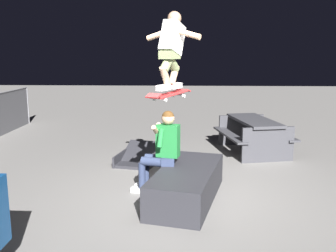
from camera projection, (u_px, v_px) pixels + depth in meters
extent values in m
plane|color=slate|center=(182.00, 196.00, 5.87)|extent=(40.00, 40.00, 0.00)
cube|color=#28282D|center=(187.00, 184.00, 5.70)|extent=(2.08, 1.23, 0.48)
cube|color=#2D3856|center=(168.00, 160.00, 5.89)|extent=(0.32, 0.20, 0.12)
cube|color=#1E7233|center=(168.00, 141.00, 5.83)|extent=(0.27, 0.38, 0.50)
sphere|color=tan|center=(168.00, 118.00, 5.76)|extent=(0.20, 0.20, 0.20)
sphere|color=#553719|center=(168.00, 117.00, 5.76)|extent=(0.19, 0.19, 0.19)
cylinder|color=#1E7233|center=(160.00, 138.00, 5.64)|extent=(0.20, 0.12, 0.29)
cylinder|color=tan|center=(156.00, 130.00, 5.73)|extent=(0.25, 0.12, 0.19)
cylinder|color=#1E7233|center=(168.00, 133.00, 6.02)|extent=(0.20, 0.12, 0.29)
cylinder|color=tan|center=(160.00, 128.00, 5.95)|extent=(0.25, 0.12, 0.19)
cylinder|color=#2D3856|center=(154.00, 162.00, 5.86)|extent=(0.23, 0.42, 0.14)
cylinder|color=#2D3856|center=(142.00, 177.00, 5.97)|extent=(0.11, 0.11, 0.44)
cube|color=white|center=(139.00, 190.00, 6.02)|extent=(0.16, 0.28, 0.08)
cylinder|color=#2D3856|center=(157.00, 159.00, 6.03)|extent=(0.23, 0.42, 0.14)
cylinder|color=#2D3856|center=(146.00, 173.00, 6.14)|extent=(0.11, 0.11, 0.44)
cube|color=white|center=(143.00, 186.00, 6.19)|extent=(0.16, 0.28, 0.08)
cube|color=#B72D2D|center=(170.00, 94.00, 5.58)|extent=(0.80, 0.55, 0.06)
cube|color=#B72D2D|center=(184.00, 90.00, 5.96)|extent=(0.20, 0.23, 0.05)
cube|color=#B72D2D|center=(153.00, 96.00, 5.19)|extent=(0.20, 0.23, 0.06)
cube|color=#99999E|center=(179.00, 94.00, 5.82)|extent=(0.13, 0.17, 0.03)
cylinder|color=white|center=(173.00, 95.00, 5.87)|extent=(0.06, 0.05, 0.05)
cylinder|color=white|center=(184.00, 96.00, 5.78)|extent=(0.06, 0.05, 0.05)
cube|color=#99999E|center=(160.00, 98.00, 5.34)|extent=(0.13, 0.17, 0.03)
cylinder|color=white|center=(154.00, 99.00, 5.39)|extent=(0.06, 0.05, 0.05)
cylinder|color=white|center=(165.00, 100.00, 5.30)|extent=(0.06, 0.05, 0.05)
cube|color=white|center=(175.00, 86.00, 5.71)|extent=(0.28, 0.21, 0.08)
cube|color=white|center=(163.00, 88.00, 5.40)|extent=(0.28, 0.21, 0.08)
cylinder|color=tan|center=(174.00, 75.00, 5.63)|extent=(0.26, 0.20, 0.31)
cylinder|color=#748054|center=(171.00, 62.00, 5.53)|extent=(0.35, 0.27, 0.33)
cylinder|color=tan|center=(165.00, 76.00, 5.42)|extent=(0.26, 0.20, 0.31)
cylinder|color=#748054|center=(168.00, 62.00, 5.44)|extent=(0.35, 0.27, 0.33)
cube|color=#748054|center=(170.00, 55.00, 5.47)|extent=(0.36, 0.32, 0.12)
cube|color=silver|center=(172.00, 38.00, 5.49)|extent=(0.50, 0.40, 0.52)
sphere|color=tan|center=(174.00, 18.00, 5.49)|extent=(0.20, 0.20, 0.20)
cylinder|color=tan|center=(160.00, 34.00, 5.60)|extent=(0.28, 0.43, 0.19)
cylinder|color=tan|center=(187.00, 33.00, 5.39)|extent=(0.28, 0.43, 0.19)
cube|color=#28282D|center=(139.00, 161.00, 7.69)|extent=(1.18, 0.92, 0.06)
cube|color=#28282D|center=(139.00, 157.00, 7.68)|extent=(1.15, 0.91, 0.44)
cube|color=#28282D|center=(122.00, 157.00, 7.69)|extent=(0.94, 0.23, 0.21)
cube|color=#28282D|center=(157.00, 157.00, 7.66)|extent=(0.94, 0.23, 0.21)
cube|color=#38383D|center=(254.00, 121.00, 8.32)|extent=(1.81, 1.03, 0.06)
cube|color=#38383D|center=(230.00, 135.00, 8.29)|extent=(1.71, 0.58, 0.04)
cube|color=#38383D|center=(277.00, 133.00, 8.47)|extent=(1.71, 0.58, 0.04)
cube|color=#38383D|center=(241.00, 130.00, 9.13)|extent=(0.28, 1.09, 0.72)
cube|color=#38383D|center=(268.00, 145.00, 7.64)|extent=(0.28, 1.09, 0.72)
cylinder|color=slate|center=(28.00, 105.00, 11.84)|extent=(0.05, 0.05, 1.13)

